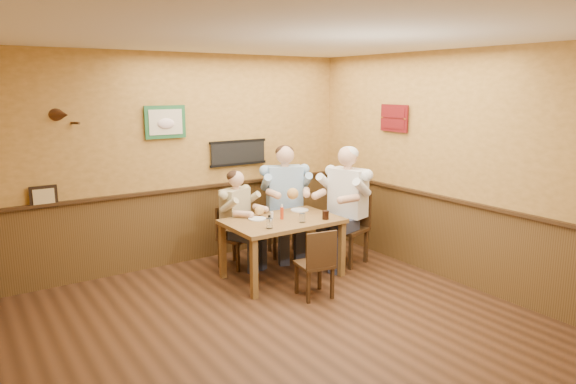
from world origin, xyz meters
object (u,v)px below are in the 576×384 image
water_glass_mid (302,218)px  cola_tumbler (326,215)px  chair_near_side (314,263)px  chair_back_right (285,221)px  pepper_shaker (269,218)px  dining_table (282,227)px  diner_blue_polo (285,206)px  diner_tan_shirt (235,224)px  chair_right_end (347,227)px  diner_white_elder (348,212)px  chair_back_left (236,237)px  salt_shaker (272,215)px  hot_sauce_bottle (282,212)px  water_glass_left (269,223)px

water_glass_mid → cola_tumbler: (0.32, -0.04, -0.00)m
chair_near_side → chair_back_right: bearing=-101.6°
chair_near_side → pepper_shaker: 0.83m
dining_table → chair_back_right: chair_back_right is taller
diner_blue_polo → water_glass_mid: (-0.38, -0.97, 0.10)m
water_glass_mid → diner_tan_shirt: bearing=115.3°
chair_near_side → diner_tan_shirt: (-0.27, 1.38, 0.18)m
chair_right_end → pepper_shaker: (-1.21, 0.05, 0.29)m
diner_white_elder → pepper_shaker: size_ratio=17.69×
chair_back_right → water_glass_mid: 1.08m
chair_back_left → pepper_shaker: bearing=-103.5°
chair_back_right → diner_white_elder: (0.51, -0.77, 0.22)m
diner_blue_polo → salt_shaker: size_ratio=15.86×
chair_back_left → diner_tan_shirt: size_ratio=0.70×
diner_blue_polo → pepper_shaker: 1.01m
diner_blue_polo → chair_back_right: bearing=0.0°
diner_tan_shirt → diner_white_elder: size_ratio=0.81×
dining_table → diner_white_elder: (1.01, -0.05, 0.06)m
diner_tan_shirt → pepper_shaker: diner_tan_shirt is taller
water_glass_mid → hot_sauce_bottle: hot_sauce_bottle is taller
diner_blue_polo → diner_white_elder: diner_white_elder is taller
diner_blue_polo → salt_shaker: diner_blue_polo is taller
water_glass_mid → chair_back_right: bearing=68.4°
dining_table → hot_sauce_bottle: size_ratio=8.20×
chair_right_end → pepper_shaker: bearing=-108.3°
chair_back_left → cola_tumbler: bearing=-75.1°
diner_tan_shirt → water_glass_mid: size_ratio=10.61×
chair_back_right → hot_sauce_bottle: bearing=-105.1°
cola_tumbler → diner_tan_shirt: bearing=128.2°
chair_near_side → diner_white_elder: bearing=-138.4°
hot_sauce_bottle → chair_back_left: bearing=115.3°
salt_shaker → diner_white_elder: bearing=-7.2°
diner_white_elder → pepper_shaker: diner_white_elder is taller
chair_near_side → cola_tumbler: bearing=-129.7°
diner_blue_polo → cola_tumbler: size_ratio=12.89×
salt_shaker → chair_back_right: bearing=46.1°
water_glass_mid → diner_white_elder: bearing=12.6°
chair_right_end → salt_shaker: bearing=-113.2°
chair_back_right → diner_white_elder: diner_white_elder is taller
chair_right_end → diner_blue_polo: diner_blue_polo is taller
chair_near_side → diner_white_elder: size_ratio=0.56×
chair_right_end → chair_near_side: 1.25m
chair_back_right → diner_tan_shirt: 0.82m
chair_right_end → diner_blue_polo: size_ratio=0.71×
chair_right_end → water_glass_left: (-1.36, -0.21, 0.31)m
diner_blue_polo → chair_back_left: bearing=-155.7°
diner_white_elder → cola_tumbler: size_ratio=13.10×
pepper_shaker → water_glass_left: bearing=-121.5°
dining_table → hot_sauce_bottle: (0.00, 0.01, 0.18)m
chair_back_left → diner_white_elder: bearing=-51.7°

